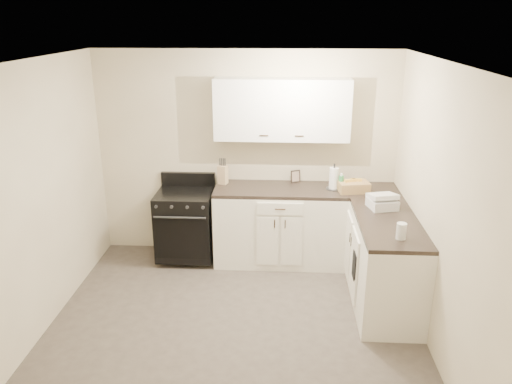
# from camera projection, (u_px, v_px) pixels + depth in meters

# --- Properties ---
(floor) EXTENTS (3.60, 3.60, 0.00)m
(floor) POSITION_uv_depth(u_px,v_px,m) (233.00, 331.00, 4.78)
(floor) COLOR #473F38
(floor) RESTS_ON ground
(ceiling) EXTENTS (3.60, 3.60, 0.00)m
(ceiling) POSITION_uv_depth(u_px,v_px,m) (228.00, 63.00, 3.94)
(ceiling) COLOR white
(ceiling) RESTS_ON wall_back
(wall_back) EXTENTS (3.60, 0.00, 3.60)m
(wall_back) POSITION_uv_depth(u_px,v_px,m) (246.00, 155.00, 6.05)
(wall_back) COLOR beige
(wall_back) RESTS_ON ground
(wall_right) EXTENTS (0.00, 3.60, 3.60)m
(wall_right) POSITION_uv_depth(u_px,v_px,m) (440.00, 214.00, 4.26)
(wall_right) COLOR beige
(wall_right) RESTS_ON ground
(wall_left) EXTENTS (0.00, 3.60, 3.60)m
(wall_left) POSITION_uv_depth(u_px,v_px,m) (31.00, 206.00, 4.45)
(wall_left) COLOR beige
(wall_left) RESTS_ON ground
(wall_front) EXTENTS (3.60, 0.00, 3.60)m
(wall_front) POSITION_uv_depth(u_px,v_px,m) (197.00, 333.00, 2.66)
(wall_front) COLOR beige
(wall_front) RESTS_ON ground
(base_cabinets_back) EXTENTS (1.55, 0.60, 0.90)m
(base_cabinets_back) POSITION_uv_depth(u_px,v_px,m) (280.00, 226.00, 6.01)
(base_cabinets_back) COLOR white
(base_cabinets_back) RESTS_ON floor
(base_cabinets_right) EXTENTS (0.60, 1.90, 0.90)m
(base_cabinets_right) POSITION_uv_depth(u_px,v_px,m) (379.00, 253.00, 5.35)
(base_cabinets_right) COLOR white
(base_cabinets_right) RESTS_ON floor
(countertop_back) EXTENTS (1.55, 0.60, 0.04)m
(countertop_back) POSITION_uv_depth(u_px,v_px,m) (281.00, 190.00, 5.86)
(countertop_back) COLOR black
(countertop_back) RESTS_ON base_cabinets_back
(countertop_right) EXTENTS (0.60, 1.90, 0.04)m
(countertop_right) POSITION_uv_depth(u_px,v_px,m) (383.00, 212.00, 5.19)
(countertop_right) COLOR black
(countertop_right) RESTS_ON base_cabinets_right
(upper_cabinets) EXTENTS (1.55, 0.30, 0.70)m
(upper_cabinets) POSITION_uv_depth(u_px,v_px,m) (282.00, 109.00, 5.69)
(upper_cabinets) COLOR white
(upper_cabinets) RESTS_ON wall_back
(stove) EXTENTS (0.67, 0.57, 0.81)m
(stove) POSITION_uv_depth(u_px,v_px,m) (186.00, 224.00, 6.05)
(stove) COLOR black
(stove) RESTS_ON floor
(knife_block) EXTENTS (0.13, 0.12, 0.23)m
(knife_block) POSITION_uv_depth(u_px,v_px,m) (223.00, 175.00, 5.97)
(knife_block) COLOR #D0B480
(knife_block) RESTS_ON countertop_back
(paper_towel) EXTENTS (0.13, 0.13, 0.26)m
(paper_towel) POSITION_uv_depth(u_px,v_px,m) (334.00, 179.00, 5.78)
(paper_towel) COLOR white
(paper_towel) RESTS_ON countertop_back
(soap_bottle) EXTENTS (0.08, 0.08, 0.18)m
(soap_bottle) POSITION_uv_depth(u_px,v_px,m) (341.00, 183.00, 5.74)
(soap_bottle) COLOR #389450
(soap_bottle) RESTS_ON countertop_back
(picture_frame) EXTENTS (0.12, 0.08, 0.15)m
(picture_frame) POSITION_uv_depth(u_px,v_px,m) (296.00, 176.00, 6.04)
(picture_frame) COLOR black
(picture_frame) RESTS_ON countertop_back
(wicker_basket) EXTENTS (0.38, 0.28, 0.11)m
(wicker_basket) POSITION_uv_depth(u_px,v_px,m) (353.00, 187.00, 5.73)
(wicker_basket) COLOR #A8884F
(wicker_basket) RESTS_ON countertop_right
(countertop_grill) EXTENTS (0.32, 0.31, 0.10)m
(countertop_grill) POSITION_uv_depth(u_px,v_px,m) (382.00, 204.00, 5.23)
(countertop_grill) COLOR silver
(countertop_grill) RESTS_ON countertop_right
(glass_jar) EXTENTS (0.09, 0.09, 0.15)m
(glass_jar) POSITION_uv_depth(u_px,v_px,m) (401.00, 231.00, 4.50)
(glass_jar) COLOR silver
(glass_jar) RESTS_ON countertop_right
(oven_mitt_near) EXTENTS (0.02, 0.14, 0.25)m
(oven_mitt_near) POSITION_uv_depth(u_px,v_px,m) (355.00, 265.00, 4.92)
(oven_mitt_near) COLOR black
(oven_mitt_near) RESTS_ON base_cabinets_right
(oven_mitt_far) EXTENTS (0.02, 0.16, 0.27)m
(oven_mitt_far) POSITION_uv_depth(u_px,v_px,m) (354.00, 265.00, 4.98)
(oven_mitt_far) COLOR black
(oven_mitt_far) RESTS_ON base_cabinets_right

